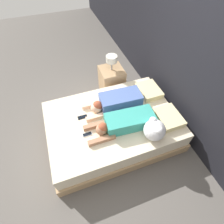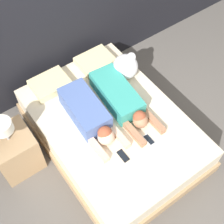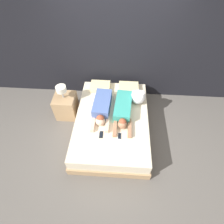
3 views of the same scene
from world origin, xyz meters
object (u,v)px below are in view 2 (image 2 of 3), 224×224
at_px(pillow_head_left, 50,84).
at_px(cell_phone_right, 149,140).
at_px(person_right, 121,99).
at_px(pillow_head_right, 95,61).
at_px(plush_toy, 125,66).
at_px(bed, 112,130).
at_px(person_left, 89,115).
at_px(cell_phone_left, 123,156).
at_px(nightstand, 15,150).

relative_size(pillow_head_left, cell_phone_right, 2.96).
xyz_separation_m(person_right, cell_phone_right, (-0.04, -0.58, -0.09)).
distance_m(pillow_head_left, cell_phone_right, 1.39).
relative_size(pillow_head_right, plush_toy, 1.37).
xyz_separation_m(bed, person_left, (-0.22, 0.14, 0.35)).
distance_m(pillow_head_left, plush_toy, 0.95).
relative_size(pillow_head_right, cell_phone_left, 2.96).
bearing_deg(bed, cell_phone_left, -111.50).
bearing_deg(cell_phone_right, person_left, 123.09).
bearing_deg(person_left, bed, -33.01).
xyz_separation_m(person_left, nightstand, (-0.86, 0.24, -0.26)).
height_order(pillow_head_right, person_left, person_left).
xyz_separation_m(cell_phone_left, plush_toy, (0.71, 0.91, 0.16)).
height_order(pillow_head_left, plush_toy, plush_toy).
xyz_separation_m(person_right, cell_phone_left, (-0.39, -0.57, -0.09)).
height_order(pillow_head_right, cell_phone_right, pillow_head_right).
bearing_deg(pillow_head_left, pillow_head_right, 0.00).
relative_size(plush_toy, nightstand, 0.38).
distance_m(pillow_head_right, person_left, 0.89).
bearing_deg(person_left, cell_phone_right, -56.91).
xyz_separation_m(person_right, nightstand, (-1.30, 0.27, -0.25)).
height_order(person_left, nightstand, nightstand).
distance_m(person_left, person_right, 0.43).
height_order(pillow_head_right, person_right, person_right).
height_order(pillow_head_right, plush_toy, plush_toy).
xyz_separation_m(bed, cell_phone_right, (0.17, -0.46, 0.24)).
distance_m(pillow_head_left, cell_phone_left, 1.30).
bearing_deg(bed, pillow_head_right, 68.41).
xyz_separation_m(pillow_head_right, nightstand, (-1.41, -0.46, -0.20)).
xyz_separation_m(pillow_head_right, person_left, (-0.55, -0.70, 0.06)).
bearing_deg(cell_phone_right, bed, 110.72).
xyz_separation_m(pillow_head_right, cell_phone_left, (-0.51, -1.29, -0.05)).
relative_size(bed, nightstand, 2.47).
bearing_deg(plush_toy, person_right, -132.88).
xyz_separation_m(person_left, cell_phone_right, (0.39, -0.60, -0.11)).
height_order(person_right, plush_toy, plush_toy).
relative_size(person_left, plush_toy, 2.98).
bearing_deg(cell_phone_left, plush_toy, 51.97).
bearing_deg(pillow_head_right, person_left, -128.18).
bearing_deg(person_right, pillow_head_left, 127.23).
xyz_separation_m(bed, plush_toy, (0.53, 0.46, 0.40)).
bearing_deg(cell_phone_left, pillow_head_left, 96.88).
xyz_separation_m(pillow_head_left, cell_phone_left, (0.16, -1.29, -0.05)).
xyz_separation_m(bed, cell_phone_left, (-0.18, -0.45, 0.24)).
bearing_deg(cell_phone_right, nightstand, 146.17).
relative_size(bed, pillow_head_right, 4.75).
xyz_separation_m(pillow_head_right, person_right, (-0.12, -0.72, 0.05)).
distance_m(pillow_head_right, cell_phone_right, 1.31).
distance_m(pillow_head_left, nightstand, 0.90).
bearing_deg(person_left, pillow_head_left, 99.37).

